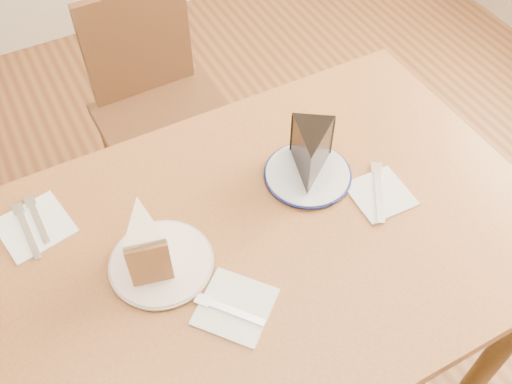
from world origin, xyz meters
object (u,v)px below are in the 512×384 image
(table, at_px, (264,261))
(chair_far, at_px, (161,110))
(plate_cream, at_px, (161,263))
(chocolate_cake, at_px, (310,157))
(plate_navy, at_px, (308,175))
(carrot_cake, at_px, (146,240))

(table, xyz_separation_m, chair_far, (0.04, 0.77, -0.19))
(chair_far, height_order, plate_cream, chair_far)
(plate_cream, bearing_deg, chocolate_cake, 9.40)
(plate_cream, bearing_deg, chair_far, 70.79)
(chocolate_cake, bearing_deg, plate_navy, 44.49)
(plate_navy, distance_m, chocolate_cake, 0.06)
(chair_far, bearing_deg, carrot_cake, 67.97)
(plate_navy, xyz_separation_m, chocolate_cake, (0.00, 0.00, 0.06))
(carrot_cake, bearing_deg, plate_navy, 19.22)
(plate_navy, height_order, carrot_cake, carrot_cake)
(plate_cream, relative_size, plate_navy, 1.06)
(plate_cream, xyz_separation_m, plate_navy, (0.38, 0.06, 0.00))
(plate_navy, bearing_deg, chocolate_cake, 10.32)
(plate_cream, height_order, carrot_cake, carrot_cake)
(chair_far, distance_m, carrot_cake, 0.84)
(carrot_cake, relative_size, chocolate_cake, 0.85)
(plate_cream, distance_m, plate_navy, 0.39)
(carrot_cake, bearing_deg, table, -0.66)
(plate_cream, xyz_separation_m, carrot_cake, (-0.01, 0.02, 0.06))
(chocolate_cake, bearing_deg, plate_cream, 43.57)
(plate_navy, relative_size, carrot_cake, 1.69)
(carrot_cake, bearing_deg, chocolate_cake, 19.25)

